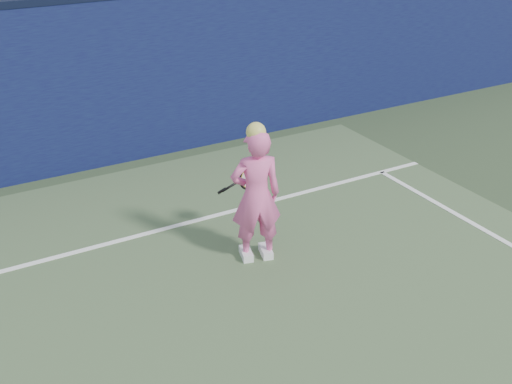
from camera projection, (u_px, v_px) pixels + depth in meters
backstop_wall at (10, 98)px, 9.07m from camera, size 24.00×0.40×2.50m
player at (256, 195)px, 7.29m from camera, size 0.67×0.53×1.69m
racket at (246, 179)px, 7.72m from camera, size 0.56×0.14×0.30m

